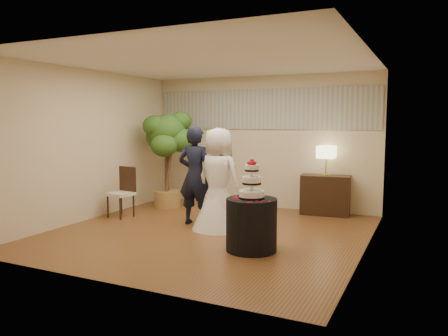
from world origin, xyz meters
The scene contains 15 objects.
floor centered at (0.00, 0.00, 0.00)m, with size 5.00×5.00×0.00m, color brown.
ceiling centered at (0.00, 0.00, 2.80)m, with size 5.00×5.00×0.00m, color white.
wall_back centered at (0.00, 2.50, 1.40)m, with size 5.00×0.06×2.80m, color beige.
wall_front centered at (0.00, -2.50, 1.40)m, with size 5.00×0.06×2.80m, color beige.
wall_left centered at (-2.50, 0.00, 1.40)m, with size 0.06×5.00×2.80m, color beige.
wall_right centered at (2.50, 0.00, 1.40)m, with size 0.06×5.00×2.80m, color beige.
mural_border centered at (0.00, 2.48, 2.10)m, with size 4.90×0.02×0.85m, color #A4A69B.
groom centered at (-0.49, 0.44, 0.88)m, with size 0.64×0.42×1.77m, color black.
bride centered at (0.04, 0.31, 0.87)m, with size 0.91×0.91×1.74m, color white.
cake_table centered at (1.02, -0.61, 0.38)m, with size 0.73×0.73×0.76m, color black.
wedding_cake centered at (1.02, -0.61, 1.04)m, with size 0.37×0.37×0.57m, color white, non-canonical shape.
console centered at (1.44, 2.24, 0.39)m, with size 0.94×0.42×0.79m, color black.
table_lamp centered at (1.44, 2.24, 1.08)m, with size 0.33×0.33×0.58m, color beige, non-canonical shape.
ficus_tree centered at (-1.79, 1.54, 1.05)m, with size 1.00×1.00×2.10m, color #305B1C, non-canonical shape.
side_chair centered at (-2.07, 0.32, 0.48)m, with size 0.44×0.46×0.97m, color black, non-canonical shape.
Camera 1 is at (3.28, -6.31, 1.86)m, focal length 35.00 mm.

